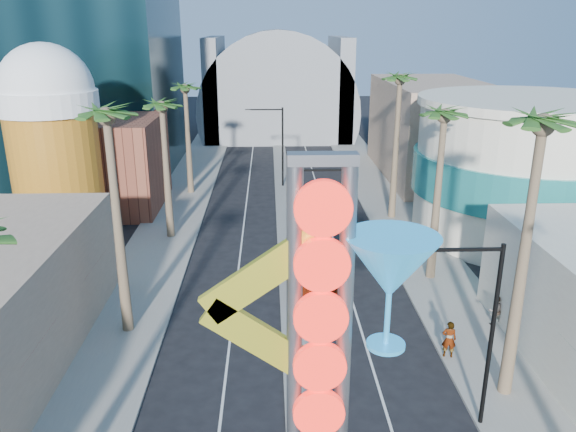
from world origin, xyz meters
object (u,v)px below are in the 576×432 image
(pedestrian_a, at_px, (449,339))
(pedestrian_b, at_px, (495,310))
(neon_sign, at_px, (348,336))
(red_pickup, at_px, (315,274))

(pedestrian_a, xyz_separation_m, pedestrian_b, (3.46, 3.03, -0.12))
(neon_sign, height_order, pedestrian_b, neon_sign)
(neon_sign, height_order, pedestrian_a, neon_sign)
(red_pickup, xyz_separation_m, pedestrian_b, (9.35, -5.21, 0.14))
(red_pickup, height_order, pedestrian_b, pedestrian_b)
(red_pickup, distance_m, pedestrian_b, 10.70)
(neon_sign, bearing_deg, pedestrian_a, 56.62)
(red_pickup, bearing_deg, neon_sign, -91.09)
(pedestrian_a, bearing_deg, neon_sign, 67.30)
(red_pickup, relative_size, pedestrian_b, 3.65)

